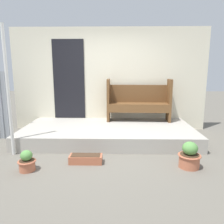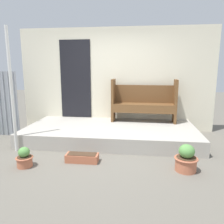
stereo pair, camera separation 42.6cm
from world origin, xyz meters
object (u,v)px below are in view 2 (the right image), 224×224
at_px(support_post, 12,91).
at_px(planter_box_rect, 82,158).
at_px(bench, 144,100).
at_px(flower_pot_left, 24,158).
at_px(flower_pot_middle, 186,159).

relative_size(support_post, planter_box_rect, 4.20).
bearing_deg(support_post, bench, 32.44).
xyz_separation_m(bench, flower_pot_left, (-1.95, -2.21, -0.67)).
relative_size(flower_pot_left, planter_box_rect, 0.60).
distance_m(flower_pot_left, flower_pot_middle, 2.59).
height_order(flower_pot_left, flower_pot_middle, flower_pot_middle).
xyz_separation_m(bench, flower_pot_middle, (0.64, -2.04, -0.63)).
bearing_deg(planter_box_rect, flower_pot_middle, -4.55).
bearing_deg(flower_pot_left, flower_pot_middle, 3.78).
xyz_separation_m(support_post, flower_pot_left, (0.52, -0.65, -1.02)).
bearing_deg(bench, planter_box_rect, -117.40).
height_order(bench, planter_box_rect, bench).
relative_size(bench, flower_pot_middle, 3.63).
height_order(support_post, bench, support_post).
xyz_separation_m(bench, planter_box_rect, (-1.06, -1.91, -0.74)).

